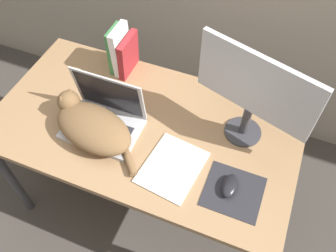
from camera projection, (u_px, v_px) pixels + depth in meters
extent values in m
cube|color=#93704C|center=(144.00, 127.00, 1.61)|extent=(1.37, 0.75, 0.03)
cylinder|color=#38383D|center=(11.00, 178.00, 1.85)|extent=(0.04, 0.04, 0.69)
cylinder|color=#38383D|center=(76.00, 93.00, 2.22)|extent=(0.04, 0.04, 0.69)
cylinder|color=#38383D|center=(279.00, 157.00, 1.93)|extent=(0.04, 0.04, 0.69)
cube|color=#B7B7BC|center=(102.00, 129.00, 1.57)|extent=(0.33, 0.23, 0.02)
cube|color=#28282D|center=(101.00, 129.00, 1.55)|extent=(0.27, 0.12, 0.00)
cube|color=#B7B7BC|center=(109.00, 94.00, 1.53)|extent=(0.33, 0.04, 0.23)
cube|color=black|center=(109.00, 95.00, 1.52)|extent=(0.30, 0.03, 0.20)
ellipsoid|color=brown|center=(93.00, 128.00, 1.51)|extent=(0.41, 0.30, 0.12)
sphere|color=brown|center=(69.00, 102.00, 1.56)|extent=(0.10, 0.10, 0.10)
cone|color=brown|center=(70.00, 91.00, 1.55)|extent=(0.04, 0.04, 0.03)
cone|color=brown|center=(61.00, 99.00, 1.52)|extent=(0.04, 0.04, 0.03)
cylinder|color=brown|center=(129.00, 161.00, 1.46)|extent=(0.12, 0.13, 0.03)
cylinder|color=#333338|center=(243.00, 132.00, 1.56)|extent=(0.16, 0.16, 0.01)
cylinder|color=#333338|center=(246.00, 120.00, 1.50)|extent=(0.04, 0.04, 0.15)
cube|color=#B2B2B7|center=(256.00, 85.00, 1.33)|extent=(0.49, 0.17, 0.28)
cube|color=navy|center=(256.00, 87.00, 1.32)|extent=(0.44, 0.14, 0.25)
cube|color=#232328|center=(233.00, 191.00, 1.39)|extent=(0.23, 0.21, 0.00)
ellipsoid|color=black|center=(230.00, 186.00, 1.38)|extent=(0.06, 0.11, 0.04)
cube|color=#387A42|center=(115.00, 49.00, 1.73)|extent=(0.02, 0.13, 0.24)
cube|color=white|center=(121.00, 50.00, 1.72)|extent=(0.04, 0.14, 0.25)
cube|color=maroon|center=(128.00, 55.00, 1.73)|extent=(0.04, 0.17, 0.20)
cube|color=silver|center=(172.00, 167.00, 1.45)|extent=(0.25, 0.30, 0.01)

